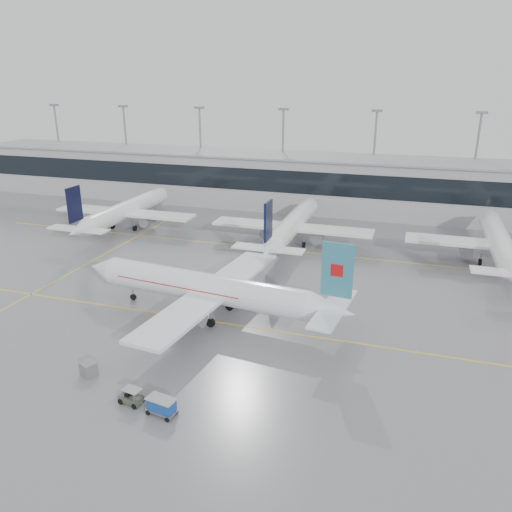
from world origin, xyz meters
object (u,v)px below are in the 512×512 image
(gse_unit, at_px, (89,369))
(air_canada_jet, at_px, (211,289))
(baggage_tug, at_px, (131,398))
(baggage_cart, at_px, (161,405))

(gse_unit, bearing_deg, air_canada_jet, 90.24)
(baggage_tug, distance_m, baggage_cart, 3.62)
(air_canada_jet, distance_m, gse_unit, 18.22)
(air_canada_jet, bearing_deg, baggage_cart, 105.74)
(baggage_cart, bearing_deg, gse_unit, 170.93)
(baggage_tug, bearing_deg, gse_unit, 166.48)
(baggage_tug, relative_size, gse_unit, 2.31)
(air_canada_jet, height_order, baggage_cart, air_canada_jet)
(air_canada_jet, relative_size, baggage_cart, 13.03)
(air_canada_jet, distance_m, baggage_cart, 20.48)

